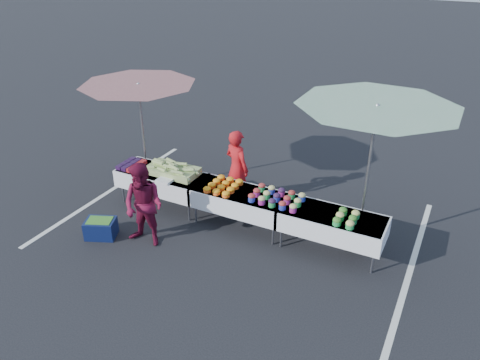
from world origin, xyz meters
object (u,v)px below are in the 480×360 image
at_px(vendor, 237,168).
at_px(table_center, 240,199).
at_px(table_left, 162,179).
at_px(storage_bin, 101,228).
at_px(umbrella_left, 139,94).
at_px(table_right, 332,223).
at_px(umbrella_right, 376,119).
at_px(customer, 144,206).

bearing_deg(vendor, table_center, 141.67).
distance_m(table_left, table_center, 1.80).
xyz_separation_m(table_left, storage_bin, (-0.35, -1.52, -0.40)).
bearing_deg(storage_bin, umbrella_left, 77.33).
xyz_separation_m(vendor, storage_bin, (-1.69, -2.28, -0.63)).
distance_m(vendor, storage_bin, 2.91).
relative_size(table_right, vendor, 1.15).
relative_size(table_left, umbrella_right, 0.54).
xyz_separation_m(table_left, vendor, (1.34, 0.77, 0.23)).
distance_m(table_center, vendor, 0.92).
xyz_separation_m(table_left, table_center, (1.80, 0.00, 0.00)).
relative_size(vendor, umbrella_left, 0.67).
height_order(table_left, customer, customer).
xyz_separation_m(table_center, storage_bin, (-2.15, -1.52, -0.40)).
bearing_deg(table_left, table_center, 0.00).
distance_m(umbrella_left, umbrella_right, 4.73).
bearing_deg(table_left, table_right, 0.00).
bearing_deg(umbrella_right, storage_bin, -156.33).
bearing_deg(table_center, table_right, 0.00).
xyz_separation_m(table_center, customer, (-1.26, -1.29, 0.21)).
height_order(table_center, umbrella_left, umbrella_left).
bearing_deg(table_left, customer, -67.12).
height_order(customer, storage_bin, customer).
height_order(umbrella_left, umbrella_right, umbrella_right).
height_order(table_center, table_right, same).
relative_size(customer, storage_bin, 2.41).
height_order(table_right, umbrella_right, umbrella_right).
xyz_separation_m(table_left, customer, (0.54, -1.29, 0.21)).
bearing_deg(vendor, customer, 89.49).
distance_m(table_left, vendor, 1.56).
bearing_deg(vendor, storage_bin, 74.14).
bearing_deg(table_right, table_center, 180.00).
relative_size(table_center, storage_bin, 2.83).
height_order(table_right, umbrella_left, umbrella_left).
height_order(table_left, umbrella_left, umbrella_left).
height_order(table_center, vendor, vendor).
bearing_deg(table_center, storage_bin, -144.80).
height_order(table_right, vendor, vendor).
bearing_deg(storage_bin, customer, -8.90).
distance_m(table_center, storage_bin, 2.66).
relative_size(table_left, umbrella_left, 0.77).
distance_m(table_right, umbrella_left, 4.61).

